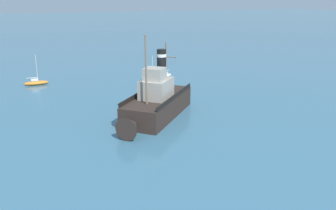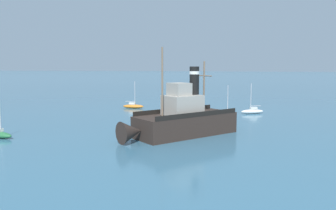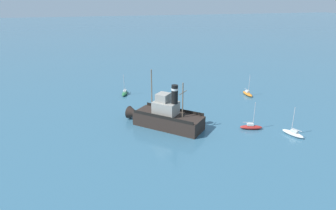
{
  "view_description": "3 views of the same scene",
  "coord_description": "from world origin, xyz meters",
  "px_view_note": "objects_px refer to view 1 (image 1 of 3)",
  "views": [
    {
      "loc": [
        14.14,
        39.18,
        13.67
      ],
      "look_at": [
        -0.87,
        5.44,
        2.4
      ],
      "focal_mm": 38.0,
      "sensor_mm": 36.0,
      "label": 1
    },
    {
      "loc": [
        -5.61,
        41.59,
        8.24
      ],
      "look_at": [
        0.8,
        2.26,
        3.48
      ],
      "focal_mm": 38.0,
      "sensor_mm": 36.0,
      "label": 2
    },
    {
      "loc": [
        -47.21,
        14.64,
        21.69
      ],
      "look_at": [
        1.15,
        1.2,
        3.21
      ],
      "focal_mm": 32.0,
      "sensor_mm": 36.0,
      "label": 3
    }
  ],
  "objects_px": {
    "sailboat_white": "(163,76)",
    "sailboat_red": "(153,84)",
    "sailboat_orange": "(36,82)",
    "old_tugboat": "(156,102)"
  },
  "relations": [
    {
      "from": "old_tugboat",
      "to": "sailboat_orange",
      "type": "bearing_deg",
      "value": -62.83
    },
    {
      "from": "old_tugboat",
      "to": "sailboat_orange",
      "type": "relative_size",
      "value": 2.58
    },
    {
      "from": "sailboat_red",
      "to": "sailboat_orange",
      "type": "xyz_separation_m",
      "value": [
        16.75,
        -8.83,
        0.0
      ]
    },
    {
      "from": "old_tugboat",
      "to": "sailboat_white",
      "type": "xyz_separation_m",
      "value": [
        -9.18,
        -19.21,
        -1.4
      ]
    },
    {
      "from": "sailboat_red",
      "to": "sailboat_orange",
      "type": "relative_size",
      "value": 1.0
    },
    {
      "from": "sailboat_white",
      "to": "sailboat_red",
      "type": "relative_size",
      "value": 1.0
    },
    {
      "from": "old_tugboat",
      "to": "sailboat_white",
      "type": "height_order",
      "value": "old_tugboat"
    },
    {
      "from": "old_tugboat",
      "to": "sailboat_red",
      "type": "relative_size",
      "value": 2.58
    },
    {
      "from": "sailboat_red",
      "to": "sailboat_orange",
      "type": "height_order",
      "value": "same"
    },
    {
      "from": "sailboat_white",
      "to": "sailboat_red",
      "type": "xyz_separation_m",
      "value": [
        4.11,
        5.31,
        0.0
      ]
    }
  ]
}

